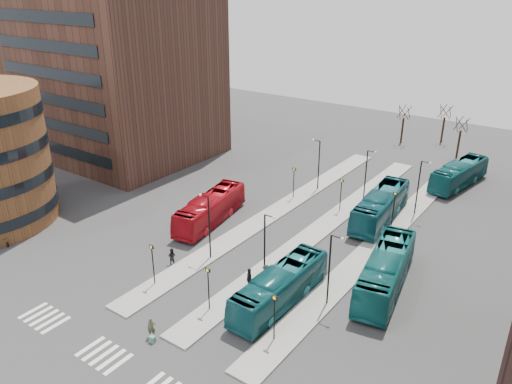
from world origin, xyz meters
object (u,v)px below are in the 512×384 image
Objects in this scene: red_bus at (210,209)px; teal_bus_d at (459,174)px; suitcase at (152,339)px; teal_bus_b at (381,206)px; bicycle_mid at (4,241)px; teal_bus_a at (280,287)px; commuter_b at (249,278)px; traveller at (151,327)px; commuter_c at (266,274)px; commuter_a at (172,256)px; teal_bus_c at (386,270)px.

teal_bus_d is (18.34, 25.48, 0.00)m from red_bus.
teal_bus_b is (5.29, 27.69, 1.39)m from suitcase.
bicycle_mid is at bearing 171.33° from suitcase.
teal_bus_a is 3.26m from commuter_b.
teal_bus_d is 7.00× the size of traveller.
traveller is 0.90× the size of commuter_c.
commuter_b is (1.56, 9.41, 0.67)m from suitcase.
commuter_a is at bearing 121.90° from suitcase.
teal_bus_b is 6.70× the size of commuter_c.
commuter_b is at bearing 163.75° from commuter_a.
commuter_c reaches higher than bicycle_mid.
red_bus is 15.76m from teal_bus_a.
commuter_b is at bearing 75.62° from suitcase.
teal_bus_c is at bearing -65.68° from bicycle_mid.
commuter_b is at bearing 37.91° from traveller.
teal_bus_a is 10.20m from traveller.
teal_bus_c reaches higher than traveller.
teal_bus_c is 35.50m from bicycle_mid.
commuter_b reaches higher than suitcase.
teal_bus_b is 1.00× the size of teal_bus_c.
teal_bus_a is 6.91× the size of bicycle_mid.
commuter_a is 7.92m from commuter_b.
teal_bus_c reaches higher than bicycle_mid.
red_bus reaches higher than bicycle_mid.
teal_bus_c is (5.34, -11.70, -0.00)m from teal_bus_b.
teal_bus_b is (0.53, 18.55, 0.14)m from teal_bus_a.
teal_bus_d is at bearing 37.39° from traveller.
commuter_a is (-5.83, 7.98, 0.00)m from traveller.
commuter_a is (-16.93, -7.59, -0.84)m from teal_bus_c.
bicycle_mid is (-24.04, -9.36, -0.41)m from commuter_c.
teal_bus_b reaches higher than teal_bus_d.
commuter_c is (2.79, 10.35, 0.09)m from traveller.
commuter_b is 24.62m from bicycle_mid.
teal_bus_c is 18.57m from commuter_a.
traveller is 1.00× the size of commuter_a.
teal_bus_c is 19.14m from traveller.
teal_bus_d reaches higher than bicycle_mid.
suitcase is at bearing 103.25° from commuter_a.
teal_bus_d is 6.29× the size of commuter_c.
traveller is 1.01× the size of bicycle_mid.
traveller reaches higher than bicycle_mid.
red_bus is 6.96× the size of commuter_a.
red_bus is (-8.98, 16.87, 1.28)m from suitcase.
teal_bus_d is 7.08× the size of bicycle_mid.
teal_bus_c is 6.39× the size of commuter_b.
suitcase is at bearing -81.08° from traveller.
traveller is (-5.75, -27.28, -0.85)m from teal_bus_b.
suitcase is 0.32× the size of traveller.
teal_bus_a reaches higher than traveller.
teal_bus_b is at bearing -179.36° from commuter_c.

